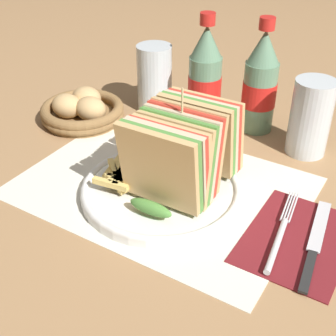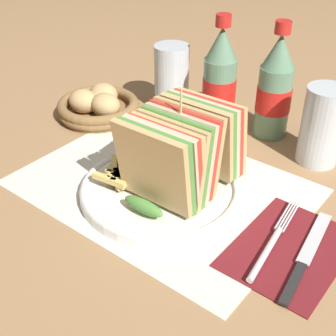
{
  "view_description": "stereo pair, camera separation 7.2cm",
  "coord_description": "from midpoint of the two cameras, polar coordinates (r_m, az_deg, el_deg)",
  "views": [
    {
      "loc": [
        0.29,
        -0.47,
        0.44
      ],
      "look_at": [
        -0.02,
        0.04,
        0.04
      ],
      "focal_mm": 50.0,
      "sensor_mm": 36.0,
      "label": 1
    },
    {
      "loc": [
        0.35,
        -0.43,
        0.44
      ],
      "look_at": [
        -0.02,
        0.04,
        0.04
      ],
      "focal_mm": 50.0,
      "sensor_mm": 36.0,
      "label": 2
    }
  ],
  "objects": [
    {
      "name": "plate_main",
      "position": [
        0.73,
        1.87,
        -2.73
      ],
      "size": [
        0.25,
        0.25,
        0.02
      ],
      "color": "white",
      "rests_on": "ground_plane"
    },
    {
      "name": "club_sandwich",
      "position": [
        0.69,
        4.27,
        2.05
      ],
      "size": [
        0.12,
        0.19,
        0.16
      ],
      "color": "tan",
      "rests_on": "plate_main"
    },
    {
      "name": "napkin",
      "position": [
        0.67,
        17.7,
        -9.52
      ],
      "size": [
        0.14,
        0.19,
        0.0
      ],
      "color": "maroon",
      "rests_on": "ground_plane"
    },
    {
      "name": "glass_far",
      "position": [
        0.97,
        2.61,
        10.33
      ],
      "size": [
        0.07,
        0.07,
        0.14
      ],
      "color": "silver",
      "rests_on": "ground_plane"
    },
    {
      "name": "coke_bottle_far",
      "position": [
        0.89,
        15.22,
        9.22
      ],
      "size": [
        0.06,
        0.06,
        0.22
      ],
      "color": "slate",
      "rests_on": "ground_plane"
    },
    {
      "name": "placemat",
      "position": [
        0.75,
        2.09,
        -2.29
      ],
      "size": [
        0.44,
        0.32,
        0.0
      ],
      "color": "silver",
      "rests_on": "ground_plane"
    },
    {
      "name": "knife",
      "position": [
        0.66,
        19.6,
        -10.17
      ],
      "size": [
        0.04,
        0.19,
        0.0
      ],
      "rotation": [
        0.0,
        0.0,
        0.14
      ],
      "color": "black",
      "rests_on": "napkin"
    },
    {
      "name": "ketchup_blob",
      "position": [
        0.77,
        -1.54,
        0.81
      ],
      "size": [
        0.03,
        0.03,
        0.01
      ],
      "color": "maroon",
      "rests_on": "plate_main"
    },
    {
      "name": "bread_basket",
      "position": [
        0.96,
        -6.37,
        7.45
      ],
      "size": [
        0.16,
        0.16,
        0.06
      ],
      "color": "olive",
      "rests_on": "ground_plane"
    },
    {
      "name": "ground_plane",
      "position": [
        0.71,
        2.31,
        -4.99
      ],
      "size": [
        4.0,
        4.0,
        0.0
      ],
      "primitive_type": "plane",
      "color": "#9E754C"
    },
    {
      "name": "coke_bottle_near",
      "position": [
        0.9,
        8.64,
        10.47
      ],
      "size": [
        0.06,
        0.06,
        0.22
      ],
      "color": "slate",
      "rests_on": "ground_plane"
    },
    {
      "name": "fork",
      "position": [
        0.65,
        15.46,
        -9.25
      ],
      "size": [
        0.04,
        0.18,
        0.01
      ],
      "rotation": [
        0.0,
        0.0,
        0.14
      ],
      "color": "silver",
      "rests_on": "napkin"
    },
    {
      "name": "glass_near",
      "position": [
        0.84,
        20.56,
        4.19
      ],
      "size": [
        0.07,
        0.07,
        0.14
      ],
      "color": "silver",
      "rests_on": "ground_plane"
    },
    {
      "name": "fries_pile",
      "position": [
        0.73,
        -2.91,
        -0.49
      ],
      "size": [
        0.08,
        0.09,
        0.02
      ],
      "color": "#E5C166",
      "rests_on": "plate_main"
    }
  ]
}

